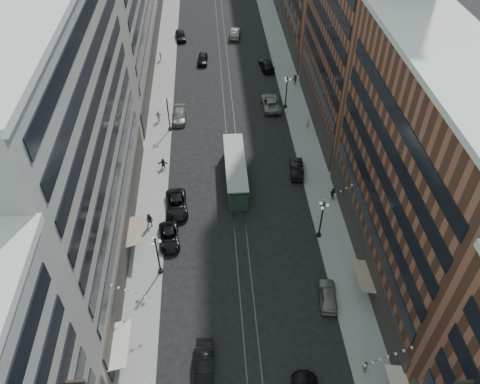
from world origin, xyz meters
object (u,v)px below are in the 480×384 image
object	(u,v)px
car_8	(179,116)
car_14	(235,33)
car_9	(180,35)
car_13	(203,59)
car_2	(169,237)
car_5	(205,362)
streetcar	(235,172)
pedestrian_5	(163,164)
lamppost_se_mid	(286,91)
lamppost_sw_far	(158,254)
lamppost_se_far	(322,218)
pedestrian_8	(308,123)
car_12	(267,65)
car_4	(328,295)
car_10	(297,168)
car_7	(177,205)
pedestrian_extra_0	(161,56)
pedestrian_6	(159,116)
pedestrian_2	(150,221)
pedestrian_4	(365,366)
pedestrian_7	(333,193)
car_11	(271,103)
lamppost_sw_mid	(168,113)
pedestrian_9	(295,80)

from	to	relation	value
car_8	car_14	xyz separation A→B (m)	(10.58, 29.17, 0.12)
car_9	car_13	bearing A→B (deg)	-74.38
car_2	car_13	world-z (taller)	car_13
car_8	car_5	bearing A→B (deg)	-84.47
streetcar	pedestrian_5	xyz separation A→B (m)	(-9.76, 3.12, -0.61)
car_9	lamppost_se_mid	bearing A→B (deg)	-64.01
lamppost_sw_far	car_2	distance (m)	5.20
lamppost_se_far	pedestrian_8	distance (m)	22.34
car_12	car_5	bearing A→B (deg)	71.35
car_4	car_10	xyz separation A→B (m)	(0.00, 20.54, 0.04)
car_2	car_7	bearing A→B (deg)	76.42
pedestrian_extra_0	car_13	bearing A→B (deg)	-119.11
car_2	pedestrian_6	xyz separation A→B (m)	(-2.61, 24.94, 0.36)
car_12	pedestrian_extra_0	size ratio (longest dim) A/B	3.41
car_4	pedestrian_2	size ratio (longest dim) A/B	2.30
car_13	car_5	bearing A→B (deg)	-86.11
streetcar	pedestrian_6	xyz separation A→B (m)	(-11.01, 14.68, -0.50)
lamppost_sw_far	car_9	size ratio (longest dim) A/B	1.18
lamppost_sw_far	lamppost_se_mid	xyz separation A→B (m)	(18.40, 32.00, 0.00)
lamppost_sw_far	pedestrian_4	world-z (taller)	lamppost_sw_far
lamppost_sw_far	car_13	world-z (taller)	lamppost_sw_far
car_2	car_14	distance (m)	55.55
car_2	pedestrian_5	size ratio (longest dim) A/B	3.17
pedestrian_5	pedestrian_6	size ratio (longest dim) A/B	0.87
car_10	pedestrian_7	distance (m)	6.62
car_4	car_5	bearing A→B (deg)	34.44
pedestrian_6	pedestrian_7	size ratio (longest dim) A/B	1.03
car_2	pedestrian_4	xyz separation A→B (m)	(18.53, -17.33, 0.32)
lamppost_se_far	car_13	distance (m)	46.43
car_5	streetcar	bearing A→B (deg)	81.92
car_12	car_14	distance (m)	14.55
car_7	car_4	bearing A→B (deg)	-47.93
pedestrian_6	pedestrian_7	distance (m)	30.08
lamppost_se_mid	streetcar	xyz separation A→B (m)	(-9.20, -17.20, -1.56)
car_14	car_10	bearing A→B (deg)	104.32
car_13	pedestrian_4	bearing A→B (deg)	-72.64
car_10	pedestrian_6	bearing A→B (deg)	-29.28
streetcar	car_14	bearing A→B (deg)	86.46
car_10	car_7	bearing A→B (deg)	26.12
lamppost_sw_far	car_2	xyz separation A→B (m)	(0.80, 4.54, -2.42)
car_2	pedestrian_6	size ratio (longest dim) A/B	2.76
car_7	pedestrian_extra_0	bearing A→B (deg)	90.29
lamppost_se_mid	car_5	bearing A→B (deg)	-107.56
pedestrian_extra_0	car_11	bearing A→B (deg)	-153.10
car_9	car_14	world-z (taller)	car_14
lamppost_se_mid	car_14	bearing A→B (deg)	103.50
lamppost_sw_mid	car_5	world-z (taller)	lamppost_sw_mid
car_11	pedestrian_5	distance (m)	22.07
pedestrian_6	pedestrian_9	xyz separation A→B (m)	(22.88, 9.61, 0.01)
lamppost_se_mid	car_9	bearing A→B (deg)	123.21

